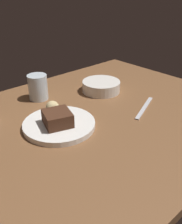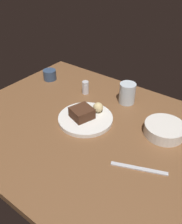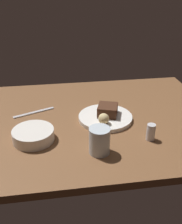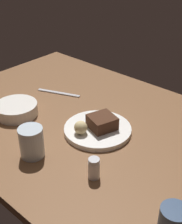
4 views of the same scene
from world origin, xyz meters
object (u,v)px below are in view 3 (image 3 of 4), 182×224
bread_roll (104,119)px  butter_knife (34,113)px  salt_shaker (151,132)px  dessert_plate (105,118)px  side_bowl (33,135)px  water_glass (100,141)px  chocolate_cake_slice (108,110)px

bread_roll → butter_knife: bearing=149.8°
bread_roll → salt_shaker: bearing=-35.9°
dessert_plate → butter_knife: dessert_plate is taller
side_bowl → butter_knife: side_bowl is taller
salt_shaker → butter_knife: 53.00cm
salt_shaker → side_bowl: size_ratio=0.41×
butter_knife → side_bowl: bearing=69.8°
water_glass → butter_knife: (-24.06, 33.45, -4.64)cm
dessert_plate → bread_roll: (-2.01, -6.28, 3.12)cm
bread_roll → salt_shaker: (15.91, -11.50, -0.78)cm
dessert_plate → bread_roll: size_ratio=5.16×
dessert_plate → chocolate_cake_slice: (1.12, 0.97, 3.08)cm
side_bowl → butter_knife: size_ratio=0.83×
dessert_plate → bread_roll: bread_roll is taller
bread_roll → water_glass: 17.34cm
chocolate_cake_slice → butter_knife: bearing=163.4°
bread_roll → side_bowl: (-28.12, -5.30, -1.75)cm
chocolate_cake_slice → side_bowl: 33.72cm
bread_roll → water_glass: size_ratio=0.46×
butter_knife → dessert_plate: bearing=139.1°
chocolate_cake_slice → side_bowl: (-31.25, -12.54, -1.72)cm
water_glass → side_bowl: (-23.37, 11.35, -2.66)cm
water_glass → butter_knife: water_glass is taller
bread_roll → side_bowl: bread_roll is taller
bread_roll → salt_shaker: salt_shaker is taller
salt_shaker → butter_knife: salt_shaker is taller
chocolate_cake_slice → butter_knife: chocolate_cake_slice is taller
bread_roll → butter_knife: 33.56cm
dessert_plate → chocolate_cake_slice: 3.42cm
dessert_plate → side_bowl: size_ratio=1.47×
chocolate_cake_slice → butter_knife: size_ratio=0.44×
dessert_plate → water_glass: size_ratio=2.37×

